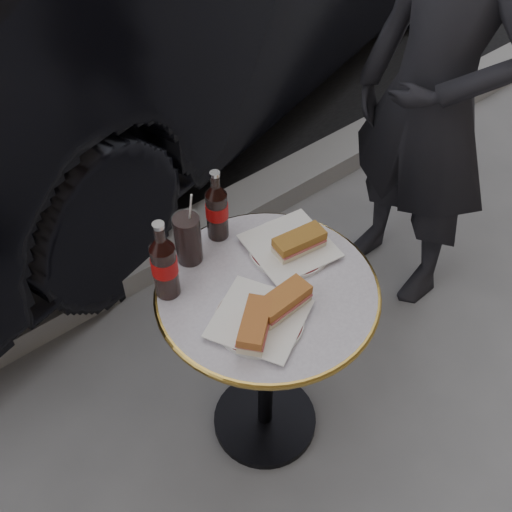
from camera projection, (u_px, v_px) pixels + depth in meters
ground at (265, 422)px, 2.28m from camera, size 80.00×80.00×0.00m
curb at (131, 267)px, 2.73m from camera, size 40.00×0.20×0.12m
bistro_table at (266, 364)px, 2.02m from camera, size 0.62×0.62×0.73m
plate_left at (259, 320)px, 1.67m from camera, size 0.30×0.30×0.01m
plate_right at (290, 248)px, 1.85m from camera, size 0.30×0.30×0.01m
sandwich_left_a at (255, 326)px, 1.61m from camera, size 0.16×0.15×0.05m
sandwich_left_b at (283, 302)px, 1.66m from camera, size 0.16×0.08×0.05m
sandwich_right at (299, 243)px, 1.81m from camera, size 0.16×0.09×0.05m
cola_bottle_left at (163, 259)px, 1.65m from camera, size 0.09×0.09×0.25m
cola_bottle_right at (217, 205)px, 1.81m from camera, size 0.08×0.08×0.24m
cola_glass at (188, 238)px, 1.77m from camera, size 0.10×0.10×0.16m
pedestrian at (434, 102)px, 2.17m from camera, size 0.41×0.62×1.69m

